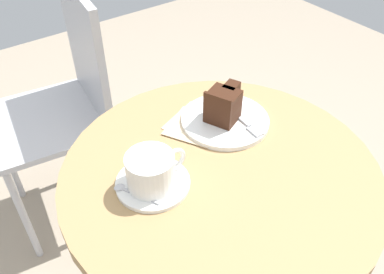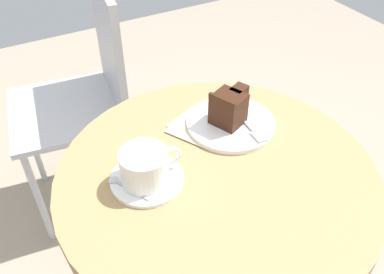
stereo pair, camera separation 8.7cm
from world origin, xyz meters
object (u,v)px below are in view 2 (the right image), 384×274
at_px(teaspoon, 124,186).
at_px(cake_plate, 231,123).
at_px(saucer, 147,179).
at_px(cake_slice, 230,108).
at_px(fork, 249,127).
at_px(napkin, 202,125).
at_px(cafe_chair, 88,88).
at_px(coffee_cup, 145,166).

height_order(teaspoon, cake_plate, teaspoon).
bearing_deg(cake_plate, saucer, -164.16).
height_order(cake_slice, fork, cake_slice).
bearing_deg(napkin, cake_plate, -26.63).
xyz_separation_m(cake_plate, cafe_chair, (-0.20, 0.57, -0.17)).
relative_size(teaspoon, cake_slice, 0.88).
distance_m(teaspoon, napkin, 0.26).
relative_size(teaspoon, napkin, 0.52).
distance_m(coffee_cup, teaspoon, 0.06).
distance_m(coffee_cup, fork, 0.28).
relative_size(napkin, cafe_chair, 0.21).
bearing_deg(cafe_chair, teaspoon, -0.86).
xyz_separation_m(teaspoon, cafe_chair, (0.10, 0.64, -0.18)).
xyz_separation_m(teaspoon, napkin, (0.24, 0.10, -0.01)).
distance_m(teaspoon, cake_slice, 0.31).
distance_m(napkin, cafe_chair, 0.58).
relative_size(coffee_cup, cake_slice, 1.24).
bearing_deg(cafe_chair, coffee_cup, 3.34).
distance_m(coffee_cup, cake_plate, 0.26).
bearing_deg(fork, cake_plate, -144.53).
height_order(coffee_cup, cafe_chair, cafe_chair).
height_order(cake_plate, cafe_chair, cafe_chair).
bearing_deg(cake_plate, fork, -57.55).
bearing_deg(napkin, coffee_cup, -151.00).
bearing_deg(cake_slice, cafe_chair, 108.91).
xyz_separation_m(fork, napkin, (-0.09, 0.07, -0.01)).
xyz_separation_m(cake_plate, fork, (0.03, -0.04, 0.01)).
bearing_deg(saucer, cafe_chair, 85.61).
bearing_deg(napkin, cake_slice, -24.41).
bearing_deg(napkin, fork, -39.15).
height_order(saucer, fork, fork).
distance_m(saucer, cake_slice, 0.26).
xyz_separation_m(saucer, cafe_chair, (0.05, 0.64, -0.17)).
distance_m(cake_plate, napkin, 0.07).
xyz_separation_m(cake_slice, napkin, (-0.06, 0.03, -0.05)).
bearing_deg(saucer, cake_plate, 15.84).
height_order(teaspoon, cake_slice, cake_slice).
xyz_separation_m(fork, cafe_chair, (-0.22, 0.61, -0.18)).
bearing_deg(coffee_cup, cake_plate, 16.46).
xyz_separation_m(coffee_cup, teaspoon, (-0.05, 0.00, -0.04)).
distance_m(cake_slice, fork, 0.06).
height_order(teaspoon, fork, fork).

